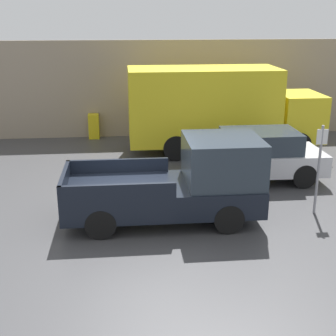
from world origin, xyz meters
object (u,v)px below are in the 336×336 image
object	(u,v)px
car	(257,155)
newspaper_box	(94,126)
pickup_truck	(182,183)
parking_sign	(319,165)
delivery_truck	(218,107)

from	to	relation	value
car	newspaper_box	xyz separation A→B (m)	(-5.50, 5.92, -0.30)
pickup_truck	newspaper_box	world-z (taller)	pickup_truck
newspaper_box	pickup_truck	bearing A→B (deg)	-72.59
parking_sign	pickup_truck	bearing A→B (deg)	-179.46
car	parking_sign	world-z (taller)	parking_sign
car	newspaper_box	distance (m)	8.08
pickup_truck	car	size ratio (longest dim) A/B	1.17
pickup_truck	parking_sign	xyz separation A→B (m)	(3.64, 0.03, 0.37)
car	newspaper_box	world-z (taller)	car
car	delivery_truck	size ratio (longest dim) A/B	0.58
pickup_truck	delivery_truck	world-z (taller)	delivery_truck
pickup_truck	car	world-z (taller)	pickup_truck
pickup_truck	parking_sign	size ratio (longest dim) A/B	2.07
pickup_truck	newspaper_box	size ratio (longest dim) A/B	4.72
pickup_truck	newspaper_box	distance (m)	9.13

